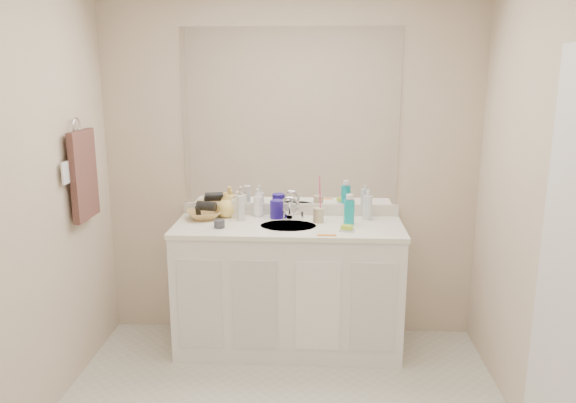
% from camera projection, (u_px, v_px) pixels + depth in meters
% --- Properties ---
extents(wall_back, '(2.60, 0.02, 2.40)m').
position_uv_depth(wall_back, '(290.00, 170.00, 3.91)').
color(wall_back, beige).
rests_on(wall_back, floor).
extents(wall_front, '(2.60, 0.02, 2.40)m').
position_uv_depth(wall_front, '(240.00, 357.00, 1.39)').
color(wall_front, beige).
rests_on(wall_front, floor).
extents(wall_left, '(0.02, 2.60, 2.40)m').
position_uv_depth(wall_left, '(10.00, 215.00, 2.71)').
color(wall_left, beige).
rests_on(wall_left, floor).
extents(wall_right, '(0.02, 2.60, 2.40)m').
position_uv_depth(wall_right, '(559.00, 222.00, 2.58)').
color(wall_right, beige).
rests_on(wall_right, floor).
extents(vanity_cabinet, '(1.50, 0.55, 0.85)m').
position_uv_depth(vanity_cabinet, '(288.00, 289.00, 3.82)').
color(vanity_cabinet, white).
rests_on(vanity_cabinet, floor).
extents(countertop, '(1.52, 0.57, 0.03)m').
position_uv_depth(countertop, '(288.00, 227.00, 3.72)').
color(countertop, white).
rests_on(countertop, vanity_cabinet).
extents(backsplash, '(1.52, 0.03, 0.08)m').
position_uv_depth(backsplash, '(290.00, 209.00, 3.96)').
color(backsplash, silver).
rests_on(backsplash, countertop).
extents(sink_basin, '(0.37, 0.37, 0.02)m').
position_uv_depth(sink_basin, '(288.00, 227.00, 3.70)').
color(sink_basin, beige).
rests_on(sink_basin, countertop).
extents(faucet, '(0.02, 0.02, 0.11)m').
position_uv_depth(faucet, '(290.00, 211.00, 3.86)').
color(faucet, silver).
rests_on(faucet, countertop).
extents(mirror, '(1.48, 0.01, 1.20)m').
position_uv_depth(mirror, '(290.00, 118.00, 3.82)').
color(mirror, white).
rests_on(mirror, wall_back).
extents(blue_mug, '(0.10, 0.10, 0.13)m').
position_uv_depth(blue_mug, '(277.00, 209.00, 3.87)').
color(blue_mug, navy).
rests_on(blue_mug, countertop).
extents(tan_cup, '(0.08, 0.08, 0.10)m').
position_uv_depth(tan_cup, '(318.00, 215.00, 3.77)').
color(tan_cup, '#C2AD89').
rests_on(tan_cup, countertop).
extents(toothbrush, '(0.02, 0.04, 0.19)m').
position_uv_depth(toothbrush, '(320.00, 200.00, 3.74)').
color(toothbrush, '#F34076').
rests_on(toothbrush, tan_cup).
extents(mouthwash_bottle, '(0.08, 0.08, 0.17)m').
position_uv_depth(mouthwash_bottle, '(349.00, 212.00, 3.71)').
color(mouthwash_bottle, '#0DA2A5').
rests_on(mouthwash_bottle, countertop).
extents(clear_pump_bottle, '(0.06, 0.06, 0.17)m').
position_uv_depth(clear_pump_bottle, '(367.00, 208.00, 3.83)').
color(clear_pump_bottle, silver).
rests_on(clear_pump_bottle, countertop).
extents(soap_dish, '(0.10, 0.09, 0.01)m').
position_uv_depth(soap_dish, '(347.00, 230.00, 3.57)').
color(soap_dish, silver).
rests_on(soap_dish, countertop).
extents(green_soap, '(0.08, 0.07, 0.03)m').
position_uv_depth(green_soap, '(347.00, 227.00, 3.57)').
color(green_soap, '#B1D935').
rests_on(green_soap, soap_dish).
extents(orange_comb, '(0.12, 0.03, 0.00)m').
position_uv_depth(orange_comb, '(327.00, 235.00, 3.48)').
color(orange_comb, orange).
rests_on(orange_comb, countertop).
extents(dark_jar, '(0.08, 0.08, 0.05)m').
position_uv_depth(dark_jar, '(219.00, 224.00, 3.65)').
color(dark_jar, '#393940').
rests_on(dark_jar, countertop).
extents(extra_white_bottle, '(0.05, 0.05, 0.17)m').
position_uv_depth(extra_white_bottle, '(241.00, 208.00, 3.81)').
color(extra_white_bottle, silver).
rests_on(extra_white_bottle, countertop).
extents(soap_bottle_white, '(0.09, 0.09, 0.20)m').
position_uv_depth(soap_bottle_white, '(258.00, 202.00, 3.91)').
color(soap_bottle_white, white).
rests_on(soap_bottle_white, countertop).
extents(soap_bottle_cream, '(0.09, 0.09, 0.18)m').
position_uv_depth(soap_bottle_cream, '(237.00, 204.00, 3.90)').
color(soap_bottle_cream, '#F1E4C5').
rests_on(soap_bottle_cream, countertop).
extents(soap_bottle_yellow, '(0.18, 0.18, 0.17)m').
position_uv_depth(soap_bottle_yellow, '(226.00, 205.00, 3.89)').
color(soap_bottle_yellow, '#F5CE5F').
rests_on(soap_bottle_yellow, countertop).
extents(wicker_basket, '(0.29, 0.29, 0.06)m').
position_uv_depth(wicker_basket, '(204.00, 215.00, 3.86)').
color(wicker_basket, '#B18447').
rests_on(wicker_basket, countertop).
extents(hair_dryer, '(0.14, 0.09, 0.07)m').
position_uv_depth(hair_dryer, '(207.00, 206.00, 3.84)').
color(hair_dryer, black).
rests_on(hair_dryer, wicker_basket).
extents(towel_ring, '(0.01, 0.11, 0.11)m').
position_uv_depth(towel_ring, '(76.00, 126.00, 3.38)').
color(towel_ring, silver).
rests_on(towel_ring, wall_left).
extents(hand_towel, '(0.04, 0.32, 0.55)m').
position_uv_depth(hand_towel, '(84.00, 175.00, 3.45)').
color(hand_towel, '#3B2320').
rests_on(hand_towel, towel_ring).
extents(switch_plate, '(0.01, 0.08, 0.13)m').
position_uv_depth(switch_plate, '(65.00, 173.00, 3.25)').
color(switch_plate, white).
rests_on(switch_plate, wall_left).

